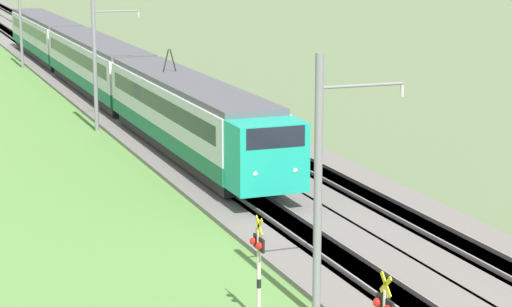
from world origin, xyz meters
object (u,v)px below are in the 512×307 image
crossing_signal_aux (258,261)px  catenary_mast_mid (96,62)px  passenger_train (96,63)px  catenary_mast_near (320,186)px  catenary_mast_far (21,17)px

crossing_signal_aux → catenary_mast_mid: size_ratio=0.41×
passenger_train → catenary_mast_near: bearing=-3.5°
catenary_mast_mid → catenary_mast_far: bearing=0.0°
crossing_signal_aux → catenary_mast_far: 56.68m
catenary_mast_mid → catenary_mast_near: bearing=-180.0°
catenary_mast_near → catenary_mast_mid: bearing=0.0°
catenary_mast_near → catenary_mast_mid: 28.43m
catenary_mast_mid → catenary_mast_far: 28.44m
crossing_signal_aux → catenary_mast_near: size_ratio=0.42×
passenger_train → catenary_mast_far: 16.62m
crossing_signal_aux → catenary_mast_near: bearing=170.9°
crossing_signal_aux → catenary_mast_near: catenary_mast_near is taller
catenary_mast_far → catenary_mast_mid: bearing=-180.0°
passenger_train → crossing_signal_aux: passenger_train is taller
crossing_signal_aux → catenary_mast_mid: catenary_mast_mid is taller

